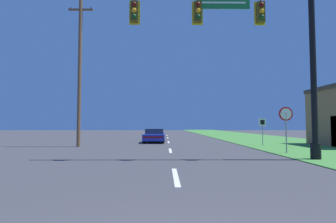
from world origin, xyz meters
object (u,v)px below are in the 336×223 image
at_px(car_ahead, 155,136).
at_px(stop_sign, 286,119).
at_px(utility_pole_near, 80,69).
at_px(signal_mast, 259,43).
at_px(route_sign_post, 262,125).

height_order(car_ahead, stop_sign, stop_sign).
relative_size(stop_sign, utility_pole_near, 0.23).
bearing_deg(signal_mast, car_ahead, 113.20).
distance_m(signal_mast, car_ahead, 14.02).
bearing_deg(car_ahead, stop_sign, -52.06).
bearing_deg(stop_sign, utility_pole_near, 159.39).
bearing_deg(stop_sign, route_sign_post, 82.49).
bearing_deg(stop_sign, signal_mast, -132.74).
xyz_separation_m(signal_mast, utility_pole_near, (-10.50, 7.32, 0.38)).
relative_size(signal_mast, route_sign_post, 4.60).
xyz_separation_m(signal_mast, route_sign_post, (3.02, 7.83, -3.75)).
distance_m(stop_sign, route_sign_post, 5.39).
distance_m(car_ahead, stop_sign, 12.30).
relative_size(signal_mast, utility_pole_near, 0.85).
distance_m(car_ahead, route_sign_post, 9.33).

